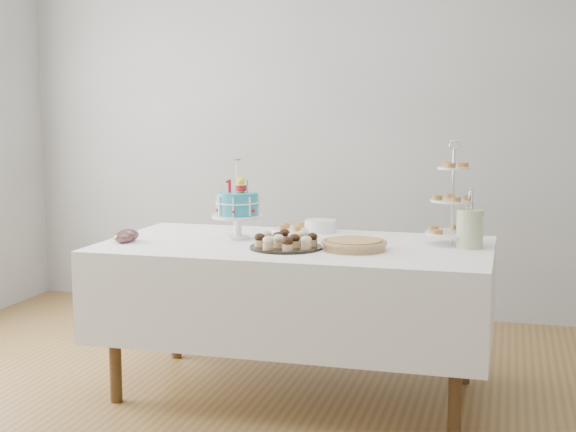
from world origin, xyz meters
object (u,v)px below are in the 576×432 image
(pie, at_px, (354,244))
(utensil_pitcher, at_px, (470,227))
(pastry_plate, at_px, (295,228))
(jam_bowl_b, at_px, (128,235))
(plate_stack, at_px, (320,226))
(table, at_px, (296,288))
(tiered_stand, at_px, (453,201))
(cupcake_tray, at_px, (286,241))
(jam_bowl_a, at_px, (123,238))
(birthday_cake, at_px, (238,217))

(pie, distance_m, utensil_pitcher, 0.57)
(pastry_plate, relative_size, jam_bowl_b, 2.29)
(plate_stack, xyz_separation_m, jam_bowl_b, (-0.87, -0.56, -0.00))
(table, xyz_separation_m, tiered_stand, (0.75, 0.18, 0.44))
(jam_bowl_b, bearing_deg, pie, 2.69)
(pie, relative_size, pastry_plate, 1.27)
(jam_bowl_b, bearing_deg, cupcake_tray, 0.24)
(pastry_plate, relative_size, utensil_pitcher, 0.87)
(jam_bowl_a, distance_m, jam_bowl_b, 0.06)
(pastry_plate, bearing_deg, plate_stack, -0.00)
(pie, xyz_separation_m, utensil_pitcher, (0.53, 0.21, 0.07))
(pie, bearing_deg, plate_stack, 119.39)
(birthday_cake, bearing_deg, table, -18.57)
(utensil_pitcher, bearing_deg, jam_bowl_b, -148.12)
(birthday_cake, bearing_deg, cupcake_tray, -42.13)
(jam_bowl_a, height_order, jam_bowl_b, jam_bowl_b)
(tiered_stand, height_order, plate_stack, tiered_stand)
(birthday_cake, xyz_separation_m, utensil_pitcher, (1.17, 0.04, -0.01))
(birthday_cake, xyz_separation_m, jam_bowl_a, (-0.51, -0.28, -0.09))
(plate_stack, bearing_deg, tiered_stand, -17.07)
(birthday_cake, distance_m, plate_stack, 0.50)
(birthday_cake, relative_size, pastry_plate, 1.66)
(utensil_pitcher, bearing_deg, plate_stack, -177.21)
(pastry_plate, distance_m, utensil_pitcher, 1.00)
(birthday_cake, bearing_deg, jam_bowl_a, -159.12)
(pie, distance_m, jam_bowl_b, 1.16)
(birthday_cake, bearing_deg, utensil_pitcher, -5.97)
(jam_bowl_b, bearing_deg, plate_stack, 32.77)
(plate_stack, bearing_deg, cupcake_tray, -93.89)
(birthday_cake, distance_m, jam_bowl_b, 0.56)
(cupcake_tray, distance_m, plate_stack, 0.56)
(pastry_plate, bearing_deg, tiered_stand, -14.36)
(table, relative_size, plate_stack, 11.17)
(jam_bowl_a, xyz_separation_m, jam_bowl_b, (-0.00, 0.06, 0.00))
(pie, height_order, jam_bowl_a, jam_bowl_a)
(birthday_cake, xyz_separation_m, plate_stack, (0.36, 0.34, -0.08))
(jam_bowl_a, xyz_separation_m, utensil_pitcher, (1.68, 0.32, 0.07))
(table, relative_size, cupcake_tray, 5.49)
(cupcake_tray, height_order, jam_bowl_a, cupcake_tray)
(pie, distance_m, tiered_stand, 0.55)
(pastry_plate, xyz_separation_m, jam_bowl_b, (-0.73, -0.56, 0.01))
(birthday_cake, height_order, utensil_pitcher, birthday_cake)
(pie, relative_size, jam_bowl_a, 3.31)
(cupcake_tray, height_order, pastry_plate, cupcake_tray)
(plate_stack, distance_m, jam_bowl_a, 1.07)
(pastry_plate, bearing_deg, utensil_pitcher, -17.44)
(table, height_order, jam_bowl_a, jam_bowl_a)
(pie, relative_size, jam_bowl_b, 2.90)
(jam_bowl_a, relative_size, utensil_pitcher, 0.33)
(cupcake_tray, distance_m, pastry_plate, 0.57)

